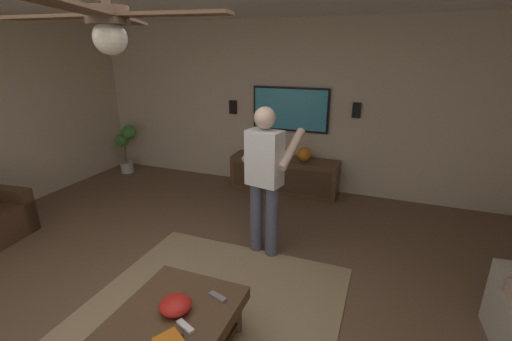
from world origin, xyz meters
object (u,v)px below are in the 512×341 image
(wall_speaker_left, at_px, (357,110))
(ceiling_fan, at_px, (108,22))
(vase_round, at_px, (304,154))
(potted_plant_short, at_px, (126,144))
(remote_grey, at_px, (218,297))
(coffee_table, at_px, (172,328))
(remote_white, at_px, (185,326))
(person_standing, at_px, (265,174))
(bowl, at_px, (175,305))
(media_console, at_px, (284,175))
(tv, at_px, (290,109))
(wall_speaker_right, at_px, (233,107))

(wall_speaker_left, height_order, ceiling_fan, ceiling_fan)
(vase_round, bearing_deg, wall_speaker_left, -68.65)
(potted_plant_short, relative_size, remote_grey, 5.96)
(coffee_table, distance_m, remote_white, 0.20)
(person_standing, height_order, bowl, person_standing)
(remote_white, bearing_deg, bowl, 164.88)
(remote_white, height_order, wall_speaker_left, wall_speaker_left)
(media_console, relative_size, tv, 1.40)
(remote_grey, height_order, ceiling_fan, ceiling_fan)
(media_console, height_order, wall_speaker_left, wall_speaker_left)
(bowl, bearing_deg, tv, 3.15)
(person_standing, height_order, wall_speaker_right, person_standing)
(media_console, relative_size, potted_plant_short, 1.90)
(coffee_table, distance_m, potted_plant_short, 4.54)
(coffee_table, bearing_deg, bowl, -3.76)
(remote_white, height_order, ceiling_fan, ceiling_fan)
(coffee_table, xyz_separation_m, tv, (3.66, 0.19, 0.99))
(media_console, distance_m, vase_round, 0.50)
(wall_speaker_right, bearing_deg, potted_plant_short, 102.02)
(potted_plant_short, height_order, remote_white, potted_plant_short)
(bowl, xyz_separation_m, ceiling_fan, (-0.27, 0.03, 1.84))
(vase_round, xyz_separation_m, wall_speaker_right, (0.27, 1.30, 0.60))
(tv, xyz_separation_m, person_standing, (-2.03, -0.31, -0.35))
(potted_plant_short, height_order, vase_round, potted_plant_short)
(remote_grey, distance_m, wall_speaker_right, 3.76)
(media_console, bearing_deg, wall_speaker_left, 104.25)
(remote_white, bearing_deg, coffee_table, -176.99)
(potted_plant_short, relative_size, ceiling_fan, 0.74)
(wall_speaker_right, height_order, ceiling_fan, ceiling_fan)
(wall_speaker_left, bearing_deg, person_standing, 161.42)
(media_console, height_order, wall_speaker_right, wall_speaker_right)
(person_standing, relative_size, remote_white, 10.93)
(potted_plant_short, bearing_deg, wall_speaker_right, -77.98)
(remote_white, bearing_deg, person_standing, 113.61)
(remote_white, relative_size, remote_grey, 1.00)
(remote_white, xyz_separation_m, vase_round, (3.46, 0.03, 0.25))
(coffee_table, xyz_separation_m, vase_round, (3.40, -0.12, 0.36))
(bowl, xyz_separation_m, remote_grey, (0.23, -0.22, -0.04))
(person_standing, relative_size, vase_round, 7.45)
(remote_grey, xyz_separation_m, ceiling_fan, (-0.50, 0.24, 1.88))
(potted_plant_short, distance_m, ceiling_fan, 4.98)
(potted_plant_short, bearing_deg, coffee_table, -135.84)
(coffee_table, height_order, vase_round, vase_round)
(remote_white, height_order, wall_speaker_right, wall_speaker_right)
(remote_white, xyz_separation_m, remote_grey, (0.34, -0.07, 0.00))
(potted_plant_short, height_order, wall_speaker_right, wall_speaker_right)
(remote_grey, bearing_deg, potted_plant_short, -25.00)
(person_standing, distance_m, potted_plant_short, 3.67)
(remote_white, bearing_deg, tv, 117.79)
(tv, xyz_separation_m, wall_speaker_right, (0.01, 0.99, -0.02))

